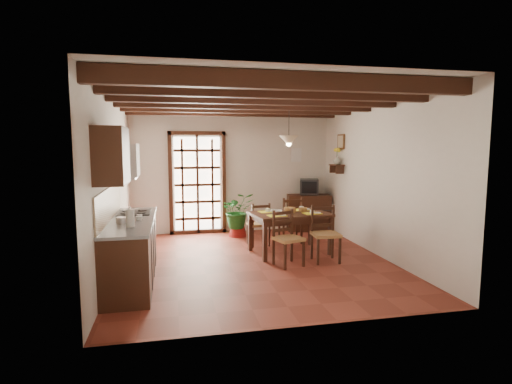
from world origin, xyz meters
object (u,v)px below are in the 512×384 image
object	(u,v)px
kitchen_counter	(131,250)
chair_near_left	(288,248)
sideboard	(309,213)
chair_near_right	(325,244)
potted_plant	(238,210)
chair_far_left	(259,232)
chair_far_right	(290,228)
dining_table	(290,218)
pendant_lamp	(289,140)
crt_tv	(309,187)

from	to	relation	value
kitchen_counter	chair_near_left	world-z (taller)	kitchen_counter
sideboard	chair_near_right	bearing A→B (deg)	-93.64
potted_plant	sideboard	bearing A→B (deg)	8.62
kitchen_counter	potted_plant	distance (m)	3.24
chair_far_left	potted_plant	bearing A→B (deg)	-79.09
chair_far_right	sideboard	bearing A→B (deg)	-124.70
chair_near_left	chair_near_right	xyz separation A→B (m)	(0.69, 0.09, 0.01)
kitchen_counter	chair_far_right	xyz separation A→B (m)	(2.94, 1.78, -0.18)
sideboard	potted_plant	distance (m)	1.74
chair_near_left	potted_plant	world-z (taller)	potted_plant
chair_far_left	chair_far_right	world-z (taller)	chair_far_right
chair_far_right	potted_plant	bearing A→B (deg)	-38.13
chair_near_right	sideboard	world-z (taller)	chair_near_right
chair_near_left	potted_plant	bearing A→B (deg)	83.70
sideboard	potted_plant	bearing A→B (deg)	-162.06
dining_table	sideboard	xyz separation A→B (m)	(1.00, 1.79, -0.24)
chair_far_right	pendant_lamp	xyz separation A→B (m)	(-0.24, -0.65, 1.78)
chair_near_right	sideboard	size ratio (longest dim) A/B	0.97
chair_near_right	sideboard	bearing A→B (deg)	80.14
sideboard	pendant_lamp	bearing A→B (deg)	-111.34
dining_table	chair_far_right	distance (m)	0.86
chair_far_right	chair_far_left	bearing A→B (deg)	8.96
kitchen_counter	chair_near_left	bearing A→B (deg)	6.64
dining_table	pendant_lamp	xyz separation A→B (m)	(0.00, 0.10, 1.42)
crt_tv	pendant_lamp	bearing A→B (deg)	-102.50
chair_near_left	potted_plant	distance (m)	2.34
dining_table	crt_tv	size ratio (longest dim) A/B	2.90
potted_plant	crt_tv	bearing A→B (deg)	8.43
dining_table	pendant_lamp	distance (m)	1.43
kitchen_counter	dining_table	distance (m)	2.89
chair_near_right	pendant_lamp	distance (m)	1.98
potted_plant	pendant_lamp	xyz separation A→B (m)	(0.71, -1.43, 1.51)
sideboard	crt_tv	xyz separation A→B (m)	(0.00, -0.01, 0.61)
kitchen_counter	dining_table	xyz separation A→B (m)	(2.69, 1.03, 0.18)
chair_near_left	dining_table	bearing A→B (deg)	53.76
chair_near_right	chair_far_right	world-z (taller)	chair_near_right
sideboard	crt_tv	world-z (taller)	crt_tv
dining_table	chair_far_left	bearing A→B (deg)	116.06
sideboard	potted_plant	size ratio (longest dim) A/B	0.49
crt_tv	pendant_lamp	xyz separation A→B (m)	(-1.00, -1.69, 1.05)
crt_tv	potted_plant	world-z (taller)	potted_plant
dining_table	chair_far_right	xyz separation A→B (m)	(0.24, 0.75, -0.36)
potted_plant	chair_far_left	bearing A→B (deg)	-72.61
sideboard	pendant_lamp	distance (m)	2.58
dining_table	crt_tv	xyz separation A→B (m)	(1.00, 1.79, 0.37)
dining_table	crt_tv	distance (m)	2.08
kitchen_counter	chair_near_right	distance (m)	3.16
dining_table	chair_near_left	world-z (taller)	chair_near_left
chair_near_left	crt_tv	size ratio (longest dim) A/B	1.78
chair_near_left	sideboard	world-z (taller)	chair_near_left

